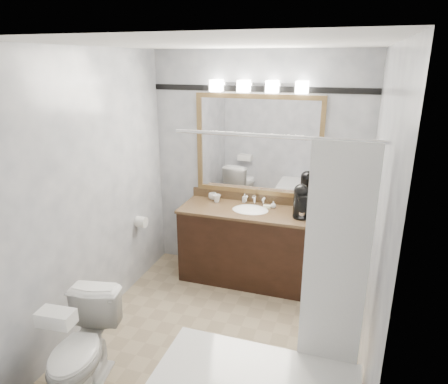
{
  "coord_description": "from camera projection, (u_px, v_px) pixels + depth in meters",
  "views": [
    {
      "loc": [
        0.97,
        -2.91,
        2.39
      ],
      "look_at": [
        -0.08,
        0.35,
        1.25
      ],
      "focal_mm": 32.0,
      "sensor_mm": 36.0,
      "label": 1
    }
  ],
  "objects": [
    {
      "name": "soap_bar",
      "position": [
        267.0,
        206.0,
        4.37
      ],
      "size": [
        0.09,
        0.06,
        0.03
      ],
      "primitive_type": "cube",
      "rotation": [
        0.0,
        0.0,
        0.14
      ],
      "color": "#EBEBC1",
      "rests_on": "vanity"
    },
    {
      "name": "vanity_light_bar",
      "position": [
        258.0,
        86.0,
        4.1
      ],
      "size": [
        1.02,
        0.14,
        0.12
      ],
      "color": "silver",
      "rests_on": "room"
    },
    {
      "name": "mirror",
      "position": [
        258.0,
        146.0,
        4.35
      ],
      "size": [
        1.4,
        0.04,
        1.1
      ],
      "color": "olive",
      "rests_on": "room"
    },
    {
      "name": "toilet",
      "position": [
        82.0,
        349.0,
        2.94
      ],
      "size": [
        0.53,
        0.77,
        0.72
      ],
      "primitive_type": "imported",
      "rotation": [
        0.0,
        0.0,
        0.18
      ],
      "color": "white",
      "rests_on": "ground"
    },
    {
      "name": "accent_stripe",
      "position": [
        259.0,
        89.0,
        4.17
      ],
      "size": [
        2.4,
        0.01,
        0.06
      ],
      "primitive_type": "cube",
      "color": "black",
      "rests_on": "room"
    },
    {
      "name": "soap_bottle_b",
      "position": [
        273.0,
        205.0,
        4.35
      ],
      "size": [
        0.07,
        0.07,
        0.08
      ],
      "primitive_type": "imported",
      "rotation": [
        0.0,
        0.0,
        -0.32
      ],
      "color": "white",
      "rests_on": "vanity"
    },
    {
      "name": "vanity",
      "position": [
        250.0,
        244.0,
        4.44
      ],
      "size": [
        1.53,
        0.58,
        0.97
      ],
      "color": "black",
      "rests_on": "ground"
    },
    {
      "name": "soap_bottle_a",
      "position": [
        245.0,
        198.0,
        4.53
      ],
      "size": [
        0.05,
        0.05,
        0.1
      ],
      "primitive_type": "imported",
      "rotation": [
        0.0,
        0.0,
        -0.09
      ],
      "color": "white",
      "rests_on": "vanity"
    },
    {
      "name": "room",
      "position": [
        221.0,
        206.0,
        3.27
      ],
      "size": [
        2.42,
        2.62,
        2.52
      ],
      "color": "tan",
      "rests_on": "ground"
    },
    {
      "name": "cup_right",
      "position": [
        217.0,
        198.0,
        4.53
      ],
      "size": [
        0.1,
        0.1,
        0.08
      ],
      "primitive_type": "imported",
      "rotation": [
        0.0,
        0.0,
        -0.18
      ],
      "color": "white",
      "rests_on": "vanity"
    },
    {
      "name": "coffee_maker",
      "position": [
        301.0,
        200.0,
        4.09
      ],
      "size": [
        0.19,
        0.22,
        0.34
      ],
      "rotation": [
        0.0,
        0.0,
        0.36
      ],
      "color": "black",
      "rests_on": "vanity"
    },
    {
      "name": "tp_roll",
      "position": [
        141.0,
        222.0,
        4.37
      ],
      "size": [
        0.11,
        0.12,
        0.12
      ],
      "primitive_type": "cylinder",
      "rotation": [
        0.0,
        1.57,
        0.0
      ],
      "color": "white",
      "rests_on": "room"
    },
    {
      "name": "tissue_box",
      "position": [
        56.0,
        318.0,
        2.63
      ],
      "size": [
        0.25,
        0.15,
        0.1
      ],
      "primitive_type": "cube",
      "rotation": [
        0.0,
        0.0,
        0.08
      ],
      "color": "white",
      "rests_on": "toilet"
    },
    {
      "name": "cup_left",
      "position": [
        213.0,
        196.0,
        4.62
      ],
      "size": [
        0.11,
        0.11,
        0.07
      ],
      "primitive_type": "imported",
      "rotation": [
        0.0,
        0.0,
        -0.24
      ],
      "color": "white",
      "rests_on": "vanity"
    }
  ]
}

